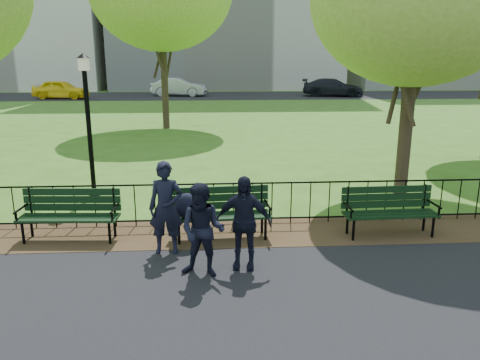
{
  "coord_description": "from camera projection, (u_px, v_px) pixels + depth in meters",
  "views": [
    {
      "loc": [
        0.17,
        -7.16,
        3.38
      ],
      "look_at": [
        0.71,
        1.5,
        1.09
      ],
      "focal_mm": 35.0,
      "sensor_mm": 36.0,
      "label": 1
    }
  ],
  "objects": [
    {
      "name": "park_bench_left_a",
      "position": [
        70.0,
        209.0,
        8.81
      ],
      "size": [
        1.87,
        0.68,
        1.05
      ],
      "rotation": [
        0.0,
        0.0,
        -0.06
      ],
      "color": "black",
      "rests_on": "ground"
    },
    {
      "name": "person_right",
      "position": [
        243.0,
        222.0,
        7.55
      ],
      "size": [
        0.96,
        0.54,
        1.55
      ],
      "primitive_type": "imported",
      "rotation": [
        0.0,
        0.0,
        -0.19
      ],
      "color": "black",
      "rests_on": "asphalt_path"
    },
    {
      "name": "far_street",
      "position": [
        209.0,
        96.0,
        41.53
      ],
      "size": [
        70.0,
        9.0,
        0.01
      ],
      "primitive_type": "cube",
      "color": "black",
      "rests_on": "ground"
    },
    {
      "name": "person_left",
      "position": [
        166.0,
        208.0,
        8.12
      ],
      "size": [
        0.62,
        0.43,
        1.64
      ],
      "primitive_type": "imported",
      "rotation": [
        0.0,
        0.0,
        -0.06
      ],
      "color": "black",
      "rests_on": "asphalt_path"
    },
    {
      "name": "iron_fence",
      "position": [
        204.0,
        202.0,
        9.56
      ],
      "size": [
        24.06,
        0.06,
        1.0
      ],
      "color": "black",
      "rests_on": "ground"
    },
    {
      "name": "park_bench_main",
      "position": [
        206.0,
        207.0,
        8.75
      ],
      "size": [
        1.9,
        0.71,
        1.06
      ],
      "rotation": [
        0.0,
        0.0,
        0.07
      ],
      "color": "black",
      "rests_on": "ground"
    },
    {
      "name": "sedan_silver",
      "position": [
        179.0,
        87.0,
        40.88
      ],
      "size": [
        5.05,
        2.68,
        1.58
      ],
      "primitive_type": "imported",
      "rotation": [
        0.0,
        0.0,
        1.35
      ],
      "color": "#AAACB2",
      "rests_on": "far_street"
    },
    {
      "name": "taxi",
      "position": [
        61.0,
        89.0,
        38.25
      ],
      "size": [
        4.71,
        2.48,
        1.53
      ],
      "primitive_type": "imported",
      "rotation": [
        0.0,
        0.0,
        1.42
      ],
      "color": "yellow",
      "rests_on": "far_street"
    },
    {
      "name": "ground",
      "position": [
        203.0,
        267.0,
        7.76
      ],
      "size": [
        120.0,
        120.0,
        0.0
      ],
      "primitive_type": "plane",
      "color": "#3A671B"
    },
    {
      "name": "park_bench_right_a",
      "position": [
        389.0,
        206.0,
        9.04
      ],
      "size": [
        1.82,
        0.62,
        1.02
      ],
      "rotation": [
        0.0,
        0.0,
        0.04
      ],
      "color": "black",
      "rests_on": "ground"
    },
    {
      "name": "dirt_strip",
      "position": [
        204.0,
        233.0,
        9.2
      ],
      "size": [
        60.0,
        1.6,
        0.01
      ],
      "primitive_type": "cube",
      "color": "#382A17",
      "rests_on": "ground"
    },
    {
      "name": "lamppost",
      "position": [
        88.0,
        121.0,
        11.24
      ],
      "size": [
        0.31,
        0.31,
        3.46
      ],
      "color": "black",
      "rests_on": "ground"
    },
    {
      "name": "person_mid",
      "position": [
        203.0,
        231.0,
        7.26
      ],
      "size": [
        0.81,
        0.57,
        1.51
      ],
      "primitive_type": "imported",
      "rotation": [
        0.0,
        0.0,
        -0.28
      ],
      "color": "black",
      "rests_on": "asphalt_path"
    },
    {
      "name": "sedan_dark",
      "position": [
        333.0,
        87.0,
        40.67
      ],
      "size": [
        5.61,
        3.42,
        1.52
      ],
      "primitive_type": "imported",
      "rotation": [
        0.0,
        0.0,
        1.31
      ],
      "color": "black",
      "rests_on": "far_street"
    }
  ]
}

